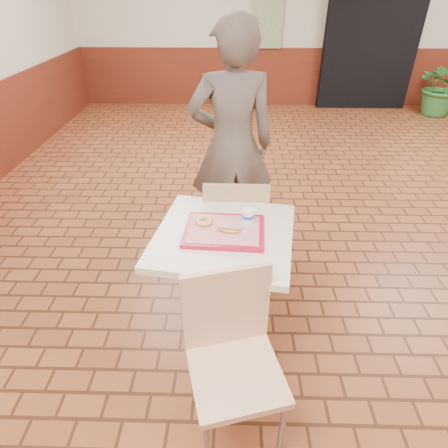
{
  "coord_description": "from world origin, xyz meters",
  "views": [
    {
      "loc": [
        -1.17,
        -2.36,
        2.01
      ],
      "look_at": [
        -1.21,
        -0.61,
        0.87
      ],
      "focal_mm": 30.0,
      "sensor_mm": 36.0,
      "label": 1
    }
  ],
  "objects_px": {
    "serving_tray": "(224,231)",
    "customer": "(232,146)",
    "main_table": "(224,269)",
    "paper_cup": "(248,216)",
    "potted_plant": "(444,86)",
    "chair_main_front": "(232,350)",
    "ring_donut": "(204,220)",
    "chair_main_back": "(235,228)",
    "long_john_donut": "(229,229)"
  },
  "relations": [
    {
      "from": "main_table",
      "to": "ring_donut",
      "type": "relative_size",
      "value": 7.81
    },
    {
      "from": "chair_main_front",
      "to": "customer",
      "type": "relative_size",
      "value": 0.5
    },
    {
      "from": "serving_tray",
      "to": "potted_plant",
      "type": "distance_m",
      "value": 6.21
    },
    {
      "from": "chair_main_back",
      "to": "serving_tray",
      "type": "relative_size",
      "value": 2.08
    },
    {
      "from": "chair_main_front",
      "to": "ring_donut",
      "type": "relative_size",
      "value": 8.94
    },
    {
      "from": "chair_main_back",
      "to": "customer",
      "type": "bearing_deg",
      "value": -86.04
    },
    {
      "from": "serving_tray",
      "to": "long_john_donut",
      "type": "xyz_separation_m",
      "value": [
        0.03,
        -0.03,
        0.03
      ]
    },
    {
      "from": "serving_tray",
      "to": "potted_plant",
      "type": "relative_size",
      "value": 0.45
    },
    {
      "from": "customer",
      "to": "paper_cup",
      "type": "bearing_deg",
      "value": 86.92
    },
    {
      "from": "customer",
      "to": "paper_cup",
      "type": "height_order",
      "value": "customer"
    },
    {
      "from": "serving_tray",
      "to": "chair_main_front",
      "type": "bearing_deg",
      "value": -84.68
    },
    {
      "from": "serving_tray",
      "to": "ring_donut",
      "type": "xyz_separation_m",
      "value": [
        -0.12,
        0.06,
        0.03
      ]
    },
    {
      "from": "chair_main_front",
      "to": "paper_cup",
      "type": "distance_m",
      "value": 0.74
    },
    {
      "from": "chair_main_front",
      "to": "potted_plant",
      "type": "relative_size",
      "value": 0.93
    },
    {
      "from": "main_table",
      "to": "potted_plant",
      "type": "distance_m",
      "value": 6.2
    },
    {
      "from": "chair_main_front",
      "to": "chair_main_back",
      "type": "xyz_separation_m",
      "value": [
        0.02,
        1.06,
        0.0
      ]
    },
    {
      "from": "potted_plant",
      "to": "main_table",
      "type": "bearing_deg",
      "value": -126.1
    },
    {
      "from": "chair_main_back",
      "to": "paper_cup",
      "type": "xyz_separation_m",
      "value": [
        0.07,
        -0.42,
        0.37
      ]
    },
    {
      "from": "long_john_donut",
      "to": "potted_plant",
      "type": "xyz_separation_m",
      "value": [
        3.62,
        5.03,
        -0.36
      ]
    },
    {
      "from": "customer",
      "to": "paper_cup",
      "type": "relative_size",
      "value": 20.7
    },
    {
      "from": "main_table",
      "to": "paper_cup",
      "type": "relative_size",
      "value": 9.03
    },
    {
      "from": "potted_plant",
      "to": "chair_main_front",
      "type": "bearing_deg",
      "value": -122.81
    },
    {
      "from": "main_table",
      "to": "chair_main_front",
      "type": "bearing_deg",
      "value": -84.68
    },
    {
      "from": "chair_main_front",
      "to": "chair_main_back",
      "type": "relative_size",
      "value": 1.0
    },
    {
      "from": "chair_main_back",
      "to": "ring_donut",
      "type": "distance_m",
      "value": 0.57
    },
    {
      "from": "customer",
      "to": "ring_donut",
      "type": "bearing_deg",
      "value": 71.92
    },
    {
      "from": "serving_tray",
      "to": "potted_plant",
      "type": "height_order",
      "value": "potted_plant"
    },
    {
      "from": "serving_tray",
      "to": "customer",
      "type": "bearing_deg",
      "value": 88.03
    },
    {
      "from": "customer",
      "to": "ring_donut",
      "type": "height_order",
      "value": "customer"
    },
    {
      "from": "paper_cup",
      "to": "main_table",
      "type": "bearing_deg",
      "value": -154.69
    },
    {
      "from": "ring_donut",
      "to": "potted_plant",
      "type": "height_order",
      "value": "potted_plant"
    },
    {
      "from": "paper_cup",
      "to": "potted_plant",
      "type": "bearing_deg",
      "value": 54.58
    },
    {
      "from": "serving_tray",
      "to": "paper_cup",
      "type": "height_order",
      "value": "paper_cup"
    },
    {
      "from": "main_table",
      "to": "customer",
      "type": "xyz_separation_m",
      "value": [
        0.04,
        1.03,
        0.38
      ]
    },
    {
      "from": "ring_donut",
      "to": "potted_plant",
      "type": "distance_m",
      "value": 6.23
    },
    {
      "from": "potted_plant",
      "to": "chair_main_back",
      "type": "bearing_deg",
      "value": -128.36
    },
    {
      "from": "chair_main_back",
      "to": "potted_plant",
      "type": "distance_m",
      "value": 5.77
    },
    {
      "from": "chair_main_front",
      "to": "ring_donut",
      "type": "xyz_separation_m",
      "value": [
        -0.17,
        0.63,
        0.34
      ]
    },
    {
      "from": "potted_plant",
      "to": "serving_tray",
      "type": "bearing_deg",
      "value": -126.1
    },
    {
      "from": "potted_plant",
      "to": "customer",
      "type": "bearing_deg",
      "value": -132.25
    },
    {
      "from": "customer",
      "to": "ring_donut",
      "type": "distance_m",
      "value": 0.98
    },
    {
      "from": "long_john_donut",
      "to": "potted_plant",
      "type": "height_order",
      "value": "potted_plant"
    },
    {
      "from": "main_table",
      "to": "chair_main_back",
      "type": "relative_size",
      "value": 0.87
    },
    {
      "from": "chair_main_back",
      "to": "chair_main_front",
      "type": "bearing_deg",
      "value": 89.36
    },
    {
      "from": "main_table",
      "to": "customer",
      "type": "distance_m",
      "value": 1.1
    },
    {
      "from": "ring_donut",
      "to": "long_john_donut",
      "type": "relative_size",
      "value": 0.74
    },
    {
      "from": "main_table",
      "to": "serving_tray",
      "type": "distance_m",
      "value": 0.28
    },
    {
      "from": "long_john_donut",
      "to": "chair_main_back",
      "type": "bearing_deg",
      "value": 85.33
    },
    {
      "from": "long_john_donut",
      "to": "paper_cup",
      "type": "height_order",
      "value": "paper_cup"
    },
    {
      "from": "long_john_donut",
      "to": "potted_plant",
      "type": "distance_m",
      "value": 6.21
    }
  ]
}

